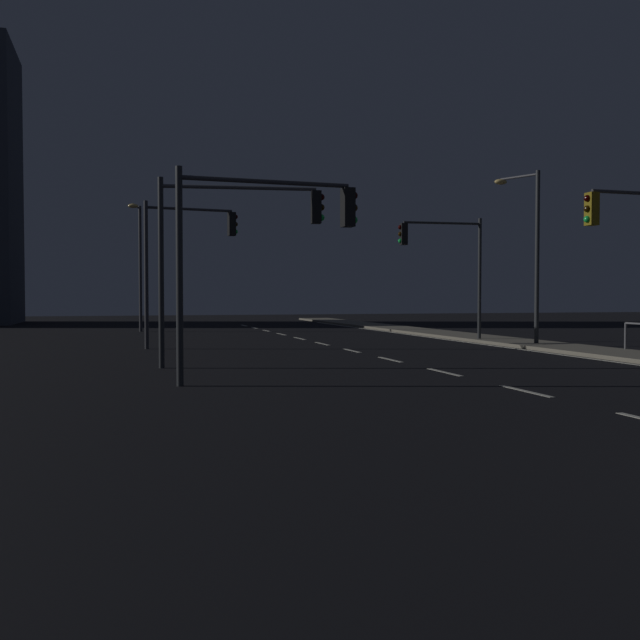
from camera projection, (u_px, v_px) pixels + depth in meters
The scene contains 11 objects.
ground_plane at pixel (385, 358), 23.69m from camera, with size 112.00×112.00×0.00m, color black.
sidewalk_right at pixel (594, 351), 25.86m from camera, with size 2.64×77.00×0.14m, color gray.
lane_markings_center at pixel (352, 351), 27.05m from camera, with size 0.14×50.00×0.01m.
lane_edge_line at pixel (486, 345), 30.25m from camera, with size 0.14×53.00×0.01m.
traffic_light_mid_left at pixel (234, 233), 20.67m from camera, with size 4.75×0.84×5.44m.
traffic_light_far_center at pixel (631, 238), 21.15m from camera, with size 2.95×0.34×5.21m.
traffic_light_near_right at pixel (186, 246), 28.38m from camera, with size 3.73×0.65×5.75m.
traffic_light_far_right at pixel (445, 254), 31.94m from camera, with size 3.93×0.49×5.42m.
traffic_light_near_left at pixel (263, 232), 16.92m from camera, with size 4.43×0.46×5.01m.
street_lamp_mid_block at pixel (530, 239), 29.42m from camera, with size 1.13×1.88×7.02m.
street_lamp_median at pixel (139, 255), 41.09m from camera, with size 0.78×2.28×7.26m.
Camera 1 is at (-8.48, -4.66, 2.06)m, focal length 40.31 mm.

